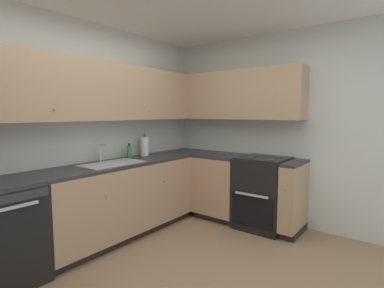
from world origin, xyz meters
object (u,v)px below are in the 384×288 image
at_px(soap_bottle, 129,152).
at_px(paper_towel_roll, 145,146).
at_px(oven_range, 263,192).
at_px(dishwasher, 1,236).

distance_m(soap_bottle, paper_towel_roll, 0.26).
relative_size(oven_range, paper_towel_roll, 3.36).
height_order(dishwasher, oven_range, oven_range).
bearing_deg(oven_range, soap_bottle, 125.52).
xyz_separation_m(dishwasher, oven_range, (2.63, -1.25, 0.02)).
xyz_separation_m(dishwasher, soap_bottle, (1.61, 0.18, 0.56)).
distance_m(dishwasher, soap_bottle, 1.71).
bearing_deg(paper_towel_roll, dishwasher, -175.08).
distance_m(oven_range, soap_bottle, 1.84).
height_order(oven_range, paper_towel_roll, paper_towel_roll).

